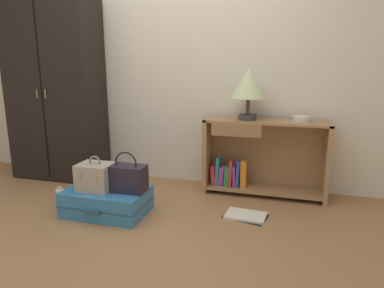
{
  "coord_description": "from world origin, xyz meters",
  "views": [
    {
      "loc": [
        1.15,
        -2.1,
        1.29
      ],
      "look_at": [
        0.29,
        0.9,
        0.55
      ],
      "focal_mm": 33.07,
      "sensor_mm": 36.0,
      "label": 1
    }
  ],
  "objects_px": {
    "wardrobe": "(56,92)",
    "train_case": "(96,177)",
    "open_book_on_floor": "(246,216)",
    "bottle": "(60,198)",
    "bowl": "(302,119)",
    "bookshelf": "(259,157)",
    "suitcase_large": "(107,201)",
    "table_lamp": "(249,85)",
    "handbag": "(126,178)"
  },
  "relations": [
    {
      "from": "bottle",
      "to": "bowl",
      "type": "bearing_deg",
      "value": 22.63
    },
    {
      "from": "handbag",
      "to": "open_book_on_floor",
      "type": "xyz_separation_m",
      "value": [
        0.98,
        0.24,
        -0.33
      ]
    },
    {
      "from": "open_book_on_floor",
      "to": "train_case",
      "type": "bearing_deg",
      "value": -167.15
    },
    {
      "from": "train_case",
      "to": "handbag",
      "type": "distance_m",
      "value": 0.27
    },
    {
      "from": "table_lamp",
      "to": "bowl",
      "type": "height_order",
      "value": "table_lamp"
    },
    {
      "from": "suitcase_large",
      "to": "handbag",
      "type": "relative_size",
      "value": 2.03
    },
    {
      "from": "handbag",
      "to": "bottle",
      "type": "height_order",
      "value": "handbag"
    },
    {
      "from": "bottle",
      "to": "suitcase_large",
      "type": "bearing_deg",
      "value": -0.45
    },
    {
      "from": "bowl",
      "to": "train_case",
      "type": "xyz_separation_m",
      "value": [
        -1.65,
        -0.88,
        -0.43
      ]
    },
    {
      "from": "bookshelf",
      "to": "table_lamp",
      "type": "distance_m",
      "value": 0.71
    },
    {
      "from": "wardrobe",
      "to": "table_lamp",
      "type": "xyz_separation_m",
      "value": [
        2.08,
        0.05,
        0.11
      ]
    },
    {
      "from": "wardrobe",
      "to": "suitcase_large",
      "type": "bearing_deg",
      "value": -37.65
    },
    {
      "from": "bowl",
      "to": "open_book_on_floor",
      "type": "xyz_separation_m",
      "value": [
        -0.41,
        -0.6,
        -0.75
      ]
    },
    {
      "from": "bowl",
      "to": "bottle",
      "type": "distance_m",
      "value": 2.32
    },
    {
      "from": "suitcase_large",
      "to": "open_book_on_floor",
      "type": "xyz_separation_m",
      "value": [
        1.16,
        0.26,
        -0.1
      ]
    },
    {
      "from": "handbag",
      "to": "bottle",
      "type": "relative_size",
      "value": 1.85
    },
    {
      "from": "bowl",
      "to": "train_case",
      "type": "bearing_deg",
      "value": -151.86
    },
    {
      "from": "table_lamp",
      "to": "handbag",
      "type": "bearing_deg",
      "value": -138.03
    },
    {
      "from": "bookshelf",
      "to": "bottle",
      "type": "bearing_deg",
      "value": -153.27
    },
    {
      "from": "bookshelf",
      "to": "handbag",
      "type": "relative_size",
      "value": 3.43
    },
    {
      "from": "bottle",
      "to": "open_book_on_floor",
      "type": "height_order",
      "value": "bottle"
    },
    {
      "from": "handbag",
      "to": "bottle",
      "type": "distance_m",
      "value": 0.7
    },
    {
      "from": "wardrobe",
      "to": "bottle",
      "type": "xyz_separation_m",
      "value": [
        0.53,
        -0.77,
        -0.87
      ]
    },
    {
      "from": "bowl",
      "to": "train_case",
      "type": "relative_size",
      "value": 0.55
    },
    {
      "from": "suitcase_large",
      "to": "open_book_on_floor",
      "type": "height_order",
      "value": "suitcase_large"
    },
    {
      "from": "wardrobe",
      "to": "bowl",
      "type": "xyz_separation_m",
      "value": [
        2.58,
        0.08,
        -0.19
      ]
    },
    {
      "from": "bookshelf",
      "to": "wardrobe",
      "type": "bearing_deg",
      "value": -178.08
    },
    {
      "from": "table_lamp",
      "to": "wardrobe",
      "type": "bearing_deg",
      "value": -178.73
    },
    {
      "from": "bowl",
      "to": "suitcase_large",
      "type": "height_order",
      "value": "bowl"
    },
    {
      "from": "handbag",
      "to": "table_lamp",
      "type": "bearing_deg",
      "value": 41.97
    },
    {
      "from": "bookshelf",
      "to": "table_lamp",
      "type": "xyz_separation_m",
      "value": [
        -0.12,
        -0.03,
        0.7
      ]
    },
    {
      "from": "table_lamp",
      "to": "bottle",
      "type": "height_order",
      "value": "table_lamp"
    },
    {
      "from": "bookshelf",
      "to": "table_lamp",
      "type": "height_order",
      "value": "table_lamp"
    },
    {
      "from": "wardrobe",
      "to": "train_case",
      "type": "distance_m",
      "value": 1.37
    },
    {
      "from": "handbag",
      "to": "bowl",
      "type": "bearing_deg",
      "value": 31.16
    },
    {
      "from": "suitcase_large",
      "to": "bottle",
      "type": "xyz_separation_m",
      "value": [
        -0.47,
        0.0,
        -0.02
      ]
    },
    {
      "from": "open_book_on_floor",
      "to": "bottle",
      "type": "bearing_deg",
      "value": -171.23
    },
    {
      "from": "bowl",
      "to": "open_book_on_floor",
      "type": "bearing_deg",
      "value": -124.48
    },
    {
      "from": "handbag",
      "to": "open_book_on_floor",
      "type": "relative_size",
      "value": 0.87
    },
    {
      "from": "suitcase_large",
      "to": "handbag",
      "type": "height_order",
      "value": "handbag"
    },
    {
      "from": "bowl",
      "to": "handbag",
      "type": "relative_size",
      "value": 0.48
    },
    {
      "from": "wardrobe",
      "to": "bookshelf",
      "type": "height_order",
      "value": "wardrobe"
    },
    {
      "from": "wardrobe",
      "to": "suitcase_large",
      "type": "height_order",
      "value": "wardrobe"
    },
    {
      "from": "wardrobe",
      "to": "open_book_on_floor",
      "type": "bearing_deg",
      "value": -13.44
    },
    {
      "from": "table_lamp",
      "to": "suitcase_large",
      "type": "bearing_deg",
      "value": -142.75
    },
    {
      "from": "bookshelf",
      "to": "open_book_on_floor",
      "type": "relative_size",
      "value": 2.98
    },
    {
      "from": "table_lamp",
      "to": "open_book_on_floor",
      "type": "bearing_deg",
      "value": -81.44
    },
    {
      "from": "bookshelf",
      "to": "suitcase_large",
      "type": "distance_m",
      "value": 1.49
    },
    {
      "from": "bookshelf",
      "to": "suitcase_large",
      "type": "height_order",
      "value": "bookshelf"
    },
    {
      "from": "handbag",
      "to": "open_book_on_floor",
      "type": "height_order",
      "value": "handbag"
    }
  ]
}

